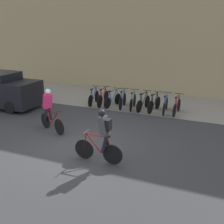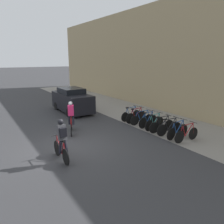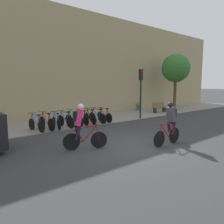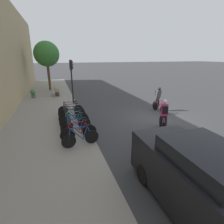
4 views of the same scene
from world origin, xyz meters
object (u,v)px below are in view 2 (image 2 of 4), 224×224
(parked_bike_6, at_px, (169,128))
(parked_bike_7, at_px, (178,131))
(cyclist_grey, at_px, (62,140))
(parked_bike_2, at_px, (142,119))
(parked_bike_5, at_px, (162,125))
(parked_car, at_px, (72,100))
(parked_bike_0, at_px, (131,115))
(parked_bike_4, at_px, (155,123))
(parked_bike_3, at_px, (148,121))
(cyclist_pink, at_px, (71,116))
(parked_bike_8, at_px, (187,134))
(parked_bike_1, at_px, (136,116))

(parked_bike_6, relative_size, parked_bike_7, 0.96)
(cyclist_grey, bearing_deg, parked_bike_2, 110.12)
(parked_bike_5, height_order, parked_bike_7, same)
(parked_bike_7, bearing_deg, parked_car, -164.43)
(parked_bike_0, distance_m, parked_bike_7, 3.99)
(parked_bike_0, bearing_deg, cyclist_grey, -60.91)
(parked_bike_4, bearing_deg, parked_bike_2, -179.95)
(parked_bike_7, bearing_deg, parked_bike_4, 179.98)
(parked_bike_3, xyz_separation_m, parked_bike_5, (1.14, -0.00, -0.01))
(parked_bike_0, distance_m, parked_bike_4, 2.28)
(cyclist_pink, bearing_deg, parked_car, 156.59)
(parked_bike_3, relative_size, parked_bike_8, 0.98)
(parked_bike_4, height_order, parked_bike_8, parked_bike_4)
(parked_bike_2, height_order, parked_bike_8, parked_bike_8)
(parked_bike_1, bearing_deg, parked_bike_3, 0.03)
(cyclist_pink, distance_m, parked_bike_0, 4.30)
(parked_bike_6, height_order, parked_bike_8, parked_bike_6)
(parked_bike_0, distance_m, parked_bike_2, 1.14)
(cyclist_grey, height_order, parked_bike_8, cyclist_grey)
(cyclist_grey, distance_m, parked_bike_3, 6.23)
(cyclist_grey, distance_m, parked_bike_0, 6.87)
(parked_bike_2, bearing_deg, cyclist_pink, -103.65)
(cyclist_pink, xyz_separation_m, parked_bike_4, (2.18, 4.26, -0.55))
(parked_bike_0, bearing_deg, cyclist_pink, -88.64)
(parked_bike_2, relative_size, parked_bike_7, 0.96)
(cyclist_grey, distance_m, parked_bike_5, 6.03)
(parked_bike_1, bearing_deg, parked_bike_0, -179.91)
(parked_bike_3, height_order, parked_bike_5, parked_bike_3)
(cyclist_pink, height_order, parked_bike_6, cyclist_pink)
(parked_bike_2, xyz_separation_m, parked_bike_5, (1.71, 0.00, 0.01))
(parked_bike_2, xyz_separation_m, parked_bike_3, (0.57, 0.00, 0.02))
(parked_bike_6, height_order, parked_bike_7, parked_bike_6)
(parked_bike_1, xyz_separation_m, parked_car, (-4.93, -2.33, 0.49))
(parked_bike_0, height_order, parked_bike_8, same)
(parked_bike_7, xyz_separation_m, parked_car, (-8.35, -2.33, 0.50))
(parked_bike_3, bearing_deg, parked_car, -159.02)
(cyclist_pink, height_order, parked_bike_3, cyclist_pink)
(parked_bike_0, xyz_separation_m, parked_bike_2, (1.14, -0.00, -0.01))
(parked_bike_5, bearing_deg, cyclist_grey, -85.38)
(cyclist_grey, height_order, parked_bike_2, cyclist_grey)
(parked_bike_5, bearing_deg, parked_bike_1, 179.98)
(parked_bike_5, relative_size, parked_bike_8, 1.03)
(parked_bike_3, xyz_separation_m, parked_bike_7, (2.28, -0.00, -0.00))
(parked_bike_1, xyz_separation_m, parked_bike_7, (3.42, -0.00, -0.02))
(cyclist_grey, bearing_deg, parked_bike_6, 89.19)
(cyclist_grey, bearing_deg, parked_bike_4, 99.97)
(cyclist_grey, distance_m, parked_bike_6, 6.01)
(cyclist_pink, height_order, parked_bike_7, cyclist_pink)
(parked_bike_6, relative_size, parked_bike_8, 0.99)
(cyclist_grey, distance_m, parked_bike_4, 6.10)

